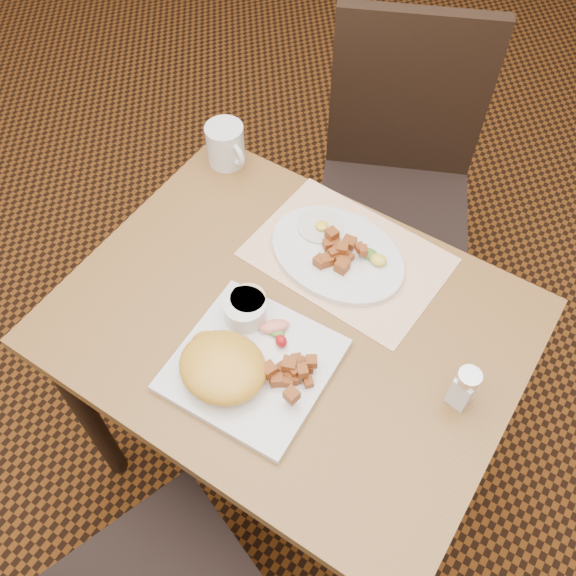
{
  "coord_description": "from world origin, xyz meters",
  "views": [
    {
      "loc": [
        0.37,
        -0.57,
        1.84
      ],
      "look_at": [
        -0.02,
        0.02,
        0.82
      ],
      "focal_mm": 40.0,
      "sensor_mm": 36.0,
      "label": 1
    }
  ],
  "objects_px": {
    "salt_shaker": "(464,387)",
    "plate_oval": "(337,254)",
    "coffee_mug": "(226,145)",
    "plate_square": "(253,365)",
    "table": "(290,347)",
    "chair_far": "(397,174)"
  },
  "relations": [
    {
      "from": "salt_shaker",
      "to": "plate_oval",
      "type": "bearing_deg",
      "value": 155.48
    },
    {
      "from": "salt_shaker",
      "to": "coffee_mug",
      "type": "height_order",
      "value": "coffee_mug"
    },
    {
      "from": "plate_square",
      "to": "plate_oval",
      "type": "xyz_separation_m",
      "value": [
        -0.0,
        0.31,
        0.0
      ]
    },
    {
      "from": "table",
      "to": "coffee_mug",
      "type": "relative_size",
      "value": 7.68
    },
    {
      "from": "coffee_mug",
      "to": "plate_oval",
      "type": "bearing_deg",
      "value": -16.51
    },
    {
      "from": "coffee_mug",
      "to": "salt_shaker",
      "type": "bearing_deg",
      "value": -20.55
    },
    {
      "from": "table",
      "to": "chair_far",
      "type": "relative_size",
      "value": 0.93
    },
    {
      "from": "table",
      "to": "salt_shaker",
      "type": "distance_m",
      "value": 0.39
    },
    {
      "from": "plate_square",
      "to": "plate_oval",
      "type": "height_order",
      "value": "plate_oval"
    },
    {
      "from": "table",
      "to": "plate_oval",
      "type": "bearing_deg",
      "value": 90.54
    },
    {
      "from": "plate_oval",
      "to": "salt_shaker",
      "type": "relative_size",
      "value": 3.05
    },
    {
      "from": "table",
      "to": "salt_shaker",
      "type": "bearing_deg",
      "value": 3.88
    },
    {
      "from": "plate_square",
      "to": "coffee_mug",
      "type": "relative_size",
      "value": 2.39
    },
    {
      "from": "salt_shaker",
      "to": "coffee_mug",
      "type": "bearing_deg",
      "value": 159.45
    },
    {
      "from": "chair_far",
      "to": "salt_shaker",
      "type": "xyz_separation_m",
      "value": [
        0.44,
        -0.66,
        0.26
      ]
    },
    {
      "from": "plate_oval",
      "to": "coffee_mug",
      "type": "relative_size",
      "value": 2.6
    },
    {
      "from": "table",
      "to": "coffee_mug",
      "type": "xyz_separation_m",
      "value": [
        -0.37,
        0.3,
        0.16
      ]
    },
    {
      "from": "coffee_mug",
      "to": "chair_far",
      "type": "bearing_deg",
      "value": 53.11
    },
    {
      "from": "chair_far",
      "to": "plate_square",
      "type": "xyz_separation_m",
      "value": [
        0.08,
        -0.81,
        0.22
      ]
    },
    {
      "from": "table",
      "to": "chair_far",
      "type": "height_order",
      "value": "chair_far"
    },
    {
      "from": "chair_far",
      "to": "coffee_mug",
      "type": "distance_m",
      "value": 0.55
    },
    {
      "from": "salt_shaker",
      "to": "coffee_mug",
      "type": "distance_m",
      "value": 0.77
    }
  ]
}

